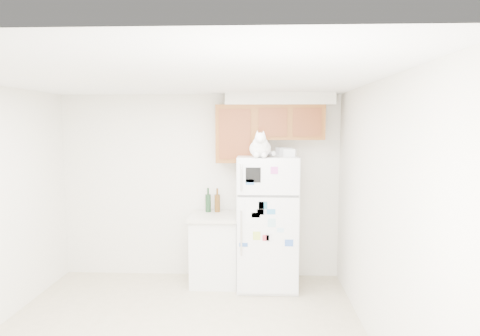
# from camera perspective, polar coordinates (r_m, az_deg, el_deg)

# --- Properties ---
(room_shell) EXTENTS (3.84, 4.04, 2.52)m
(room_shell) POSITION_cam_1_polar(r_m,az_deg,el_deg) (4.12, -7.00, -0.11)
(room_shell) COLOR silver
(room_shell) RESTS_ON ground_plane
(refrigerator) EXTENTS (0.76, 0.78, 1.70)m
(refrigerator) POSITION_cam_1_polar(r_m,az_deg,el_deg) (5.55, 3.66, -7.16)
(refrigerator) COLOR white
(refrigerator) RESTS_ON ground_plane
(base_counter) EXTENTS (0.64, 0.64, 0.92)m
(base_counter) POSITION_cam_1_polar(r_m,az_deg,el_deg) (5.75, -3.39, -10.70)
(base_counter) COLOR white
(base_counter) RESTS_ON ground_plane
(cat) EXTENTS (0.32, 0.47, 0.33)m
(cat) POSITION_cam_1_polar(r_m,az_deg,el_deg) (5.16, 2.74, 2.79)
(cat) COLOR white
(cat) RESTS_ON refrigerator
(storage_box_back) EXTENTS (0.22, 0.19, 0.10)m
(storage_box_back) POSITION_cam_1_polar(r_m,az_deg,el_deg) (5.58, 5.88, 2.23)
(storage_box_back) COLOR white
(storage_box_back) RESTS_ON refrigerator
(storage_box_front) EXTENTS (0.18, 0.15, 0.09)m
(storage_box_front) POSITION_cam_1_polar(r_m,az_deg,el_deg) (5.39, 6.71, 2.05)
(storage_box_front) COLOR white
(storage_box_front) RESTS_ON refrigerator
(bottle_green) EXTENTS (0.08, 0.08, 0.33)m
(bottle_green) POSITION_cam_1_polar(r_m,az_deg,el_deg) (5.80, -4.27, -4.26)
(bottle_green) COLOR #19381E
(bottle_green) RESTS_ON base_counter
(bottle_amber) EXTENTS (0.08, 0.08, 0.32)m
(bottle_amber) POSITION_cam_1_polar(r_m,az_deg,el_deg) (5.78, -3.05, -4.30)
(bottle_amber) COLOR #593814
(bottle_amber) RESTS_ON base_counter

